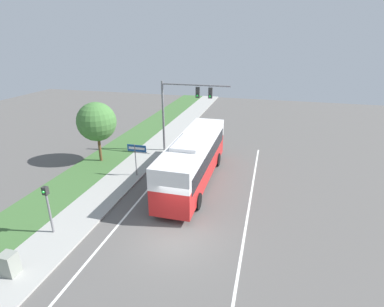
{
  "coord_description": "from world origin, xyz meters",
  "views": [
    {
      "loc": [
        4.31,
        -12.65,
        10.27
      ],
      "look_at": [
        -1.12,
        7.82,
        1.89
      ],
      "focal_mm": 28.0,
      "sensor_mm": 36.0,
      "label": 1
    }
  ],
  "objects": [
    {
      "name": "signal_gantry",
      "position": [
        -3.23,
        12.4,
        4.69
      ],
      "size": [
        6.15,
        0.41,
        6.58
      ],
      "color": "slate",
      "rests_on": "ground_plane"
    },
    {
      "name": "utility_cabinet",
      "position": [
        -6.42,
        -4.42,
        0.67
      ],
      "size": [
        0.66,
        0.62,
        1.1
      ],
      "color": "gray",
      "rests_on": "sidewalk"
    },
    {
      "name": "ground_plane",
      "position": [
        0.0,
        0.0,
        0.0
      ],
      "size": [
        80.0,
        80.0,
        0.0
      ],
      "primitive_type": "plane",
      "color": "#565451"
    },
    {
      "name": "lane_divider_far",
      "position": [
        3.6,
        0.0,
        0.0
      ],
      "size": [
        0.14,
        30.0,
        0.01
      ],
      "color": "silver",
      "rests_on": "ground_plane"
    },
    {
      "name": "pedestrian_signal",
      "position": [
        -6.66,
        -1.26,
        2.0
      ],
      "size": [
        0.28,
        0.34,
        2.93
      ],
      "color": "slate",
      "rests_on": "ground_plane"
    },
    {
      "name": "bus",
      "position": [
        -0.72,
        6.81,
        2.03
      ],
      "size": [
        2.65,
        11.35,
        3.68
      ],
      "color": "red",
      "rests_on": "ground_plane"
    },
    {
      "name": "sidewalk",
      "position": [
        -6.2,
        0.0,
        0.06
      ],
      "size": [
        2.8,
        80.0,
        0.12
      ],
      "color": "#9E9E99",
      "rests_on": "ground_plane"
    },
    {
      "name": "lane_divider_near",
      "position": [
        -3.6,
        0.0,
        0.0
      ],
      "size": [
        0.14,
        30.0,
        0.01
      ],
      "color": "silver",
      "rests_on": "ground_plane"
    },
    {
      "name": "street_sign",
      "position": [
        -5.17,
        6.62,
        1.96
      ],
      "size": [
        1.52,
        0.08,
        2.69
      ],
      "color": "slate",
      "rests_on": "ground_plane"
    },
    {
      "name": "roadside_tree",
      "position": [
        -9.53,
        8.59,
        3.58
      ],
      "size": [
        3.25,
        3.25,
        5.12
      ],
      "color": "brown",
      "rests_on": "grass_verge"
    },
    {
      "name": "grass_verge",
      "position": [
        -9.4,
        0.0,
        0.05
      ],
      "size": [
        3.6,
        80.0,
        0.1
      ],
      "color": "#3D6633",
      "rests_on": "ground_plane"
    }
  ]
}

